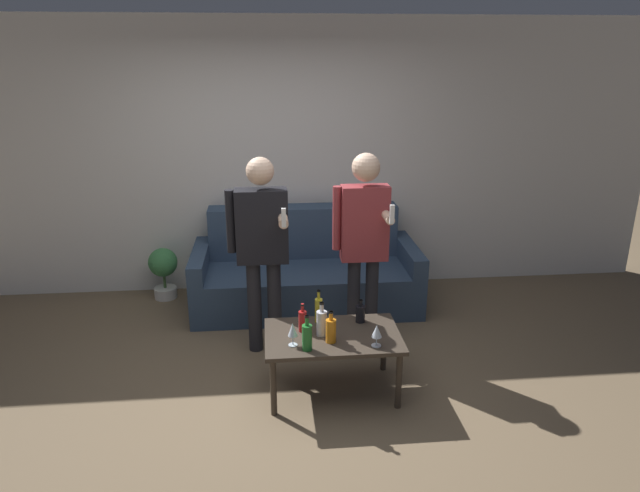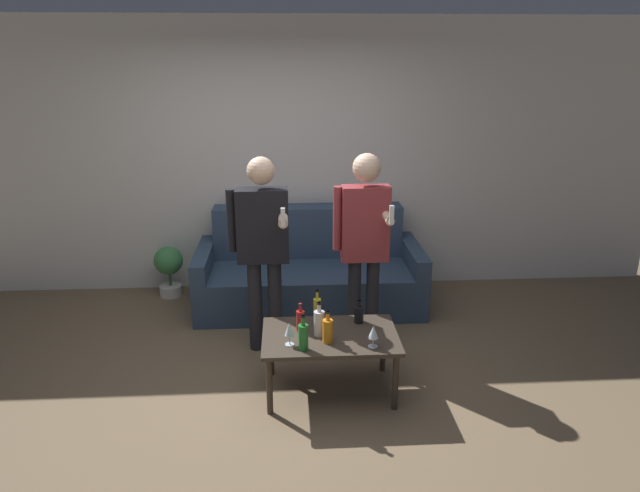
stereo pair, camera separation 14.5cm
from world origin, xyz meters
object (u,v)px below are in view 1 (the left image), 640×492
Objects in this scene: coffee_table at (333,341)px; bottle_orange at (303,320)px; couch at (306,272)px; person_standing_right at (364,236)px; person_standing_left at (262,241)px.

coffee_table is 0.26m from bottle_orange.
bottle_orange is at bearing 161.17° from coffee_table.
coffee_table is at bearing -87.04° from couch.
couch is at bearing 92.96° from coffee_table.
person_standing_right is at bearing 45.98° from bottle_orange.
couch is 10.02× the size of bottle_orange.
bottle_orange is 0.13× the size of person_standing_right.
couch is 1.33× the size of person_standing_left.
person_standing_right is (0.40, -0.96, 0.67)m from couch.
person_standing_left is at bearing 114.96° from bottle_orange.
coffee_table is 4.50× the size of bottle_orange.
couch is 1.18m from person_standing_left.
coffee_table is 0.60× the size of person_standing_left.
person_standing_right is (0.52, 0.54, 0.44)m from bottle_orange.
person_standing_right reaches higher than bottle_orange.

